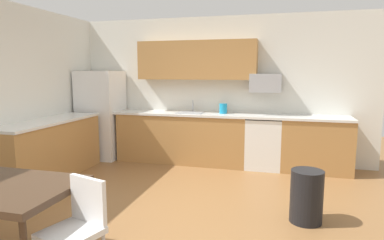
{
  "coord_description": "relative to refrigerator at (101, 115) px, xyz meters",
  "views": [
    {
      "loc": [
        1.23,
        -3.57,
        1.69
      ],
      "look_at": [
        0.0,
        1.0,
        1.0
      ],
      "focal_mm": 31.08,
      "sensor_mm": 36.0,
      "label": 1
    }
  ],
  "objects": [
    {
      "name": "microwave",
      "position": [
        3.14,
        0.18,
        0.64
      ],
      "size": [
        0.54,
        0.36,
        0.32
      ],
      "primitive_type": "cube",
      "color": "#9EA0A5"
    },
    {
      "name": "sink_basin",
      "position": [
        1.8,
        0.08,
        0.03
      ],
      "size": [
        0.48,
        0.4,
        0.14
      ],
      "primitive_type": "cube",
      "color": "#A5A8AD",
      "rests_on": "countertop_back"
    },
    {
      "name": "trash_bin",
      "position": [
        3.73,
        -2.01,
        -0.55
      ],
      "size": [
        0.36,
        0.36,
        0.6
      ],
      "primitive_type": "cylinder",
      "color": "black",
      "rests_on": "ground"
    },
    {
      "name": "kettle",
      "position": [
        2.4,
        0.13,
        0.17
      ],
      "size": [
        0.14,
        0.14,
        0.2
      ],
      "primitive_type": "cylinder",
      "color": "#198CBF",
      "rests_on": "countertop_back"
    },
    {
      "name": "oven_range",
      "position": [
        3.14,
        0.08,
        -0.4
      ],
      "size": [
        0.6,
        0.6,
        0.91
      ],
      "color": "white",
      "rests_on": "ground"
    },
    {
      "name": "sink_faucet",
      "position": [
        1.8,
        0.26,
        0.19
      ],
      "size": [
        0.02,
        0.02,
        0.24
      ],
      "primitive_type": "cylinder",
      "color": "#B2B5BA",
      "rests_on": "countertop_back"
    },
    {
      "name": "cabinet_run_back",
      "position": [
        1.63,
        0.08,
        -0.4
      ],
      "size": [
        2.41,
        0.6,
        0.9
      ],
      "primitive_type": "cube",
      "color": "#AD7A42",
      "rests_on": "ground"
    },
    {
      "name": "chair_near_table",
      "position": [
        1.9,
        -3.64,
        -0.35
      ],
      "size": [
        0.5,
        0.5,
        0.85
      ],
      "color": "white",
      "rests_on": "ground"
    },
    {
      "name": "cabinet_run_left",
      "position": [
        -0.12,
        -1.42,
        -0.4
      ],
      "size": [
        0.6,
        2.0,
        0.9
      ],
      "primitive_type": "cube",
      "color": "#AD7A42",
      "rests_on": "ground"
    },
    {
      "name": "cabinet_run_back_right",
      "position": [
        4.01,
        0.08,
        -0.4
      ],
      "size": [
        1.14,
        0.6,
        0.9
      ],
      "primitive_type": "cube",
      "color": "#AD7A42",
      "rests_on": "ground"
    },
    {
      "name": "wall_back",
      "position": [
        2.18,
        0.43,
        0.5
      ],
      "size": [
        5.8,
        0.1,
        2.7
      ],
      "primitive_type": "cube",
      "color": "silver",
      "rests_on": "ground"
    },
    {
      "name": "ground_plane",
      "position": [
        2.18,
        -2.22,
        -0.85
      ],
      "size": [
        12.0,
        12.0,
        0.0
      ],
      "primitive_type": "plane",
      "color": "olive"
    },
    {
      "name": "refrigerator",
      "position": [
        0.0,
        0.0,
        0.0
      ],
      "size": [
        0.76,
        0.7,
        1.71
      ],
      "primitive_type": "cube",
      "color": "white",
      "rests_on": "ground"
    },
    {
      "name": "upper_cabinets_back",
      "position": [
        1.88,
        0.21,
        1.05
      ],
      "size": [
        2.2,
        0.34,
        0.7
      ],
      "primitive_type": "cube",
      "color": "#AD7A42"
    },
    {
      "name": "countertop_back",
      "position": [
        2.18,
        0.08,
        0.07
      ],
      "size": [
        4.8,
        0.64,
        0.04
      ],
      "primitive_type": "cube",
      "color": "silver",
      "rests_on": "cabinet_run_back"
    },
    {
      "name": "countertop_left",
      "position": [
        -0.12,
        -1.42,
        0.07
      ],
      "size": [
        0.64,
        2.0,
        0.04
      ],
      "primitive_type": "cube",
      "color": "silver",
      "rests_on": "cabinet_run_left"
    }
  ]
}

